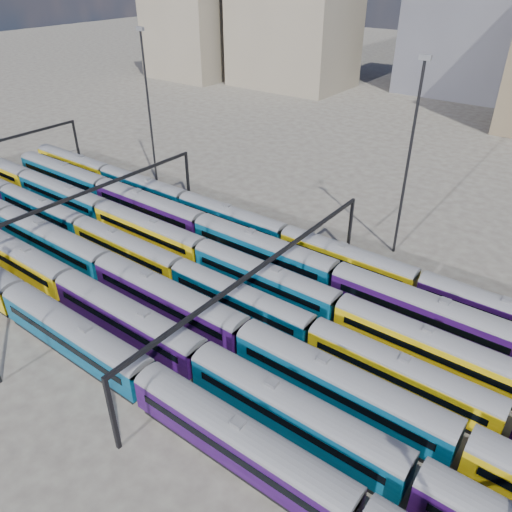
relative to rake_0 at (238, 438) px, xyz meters
The scene contains 12 objects.
ground 24.17m from the rake_0, 141.34° to the left, with size 500.00×500.00×0.00m, color #45403B.
rake_0 is the anchor object (origin of this frame).
rake_1 19.64m from the rake_0, 165.25° to the left, with size 145.72×3.04×5.13m.
rake_2 40.86m from the rake_0, 165.83° to the left, with size 150.36×3.14×5.29m.
rake_3 26.10m from the rake_0, 144.92° to the left, with size 113.50×2.77×4.65m.
rake_4 29.83m from the rake_0, 137.90° to the left, with size 119.49×2.92×4.90m.
rake_5 25.55m from the rake_0, 101.95° to the left, with size 128.03×3.12×5.26m.
rake_6 33.98m from the rake_0, 118.01° to the left, with size 112.80×2.75×4.62m.
gantry_1 41.75m from the rake_0, 158.84° to the left, with size 0.35×40.35×8.03m.
gantry_2 17.84m from the rake_0, 120.26° to the left, with size 0.35×40.35×8.03m.
mast_1 62.23m from the rake_0, 142.80° to the left, with size 1.40×0.50×25.60m.
mast_3 40.76m from the rake_0, 95.49° to the left, with size 1.40×0.50×25.60m.
Camera 1 is at (35.54, -34.95, 35.12)m, focal length 35.00 mm.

